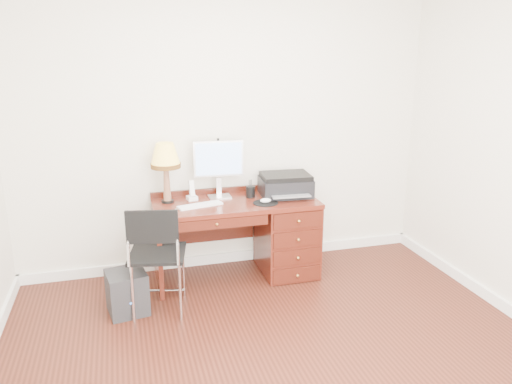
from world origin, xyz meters
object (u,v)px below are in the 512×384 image
object	(u,v)px
desk	(269,232)
phone	(192,194)
monitor	(218,162)
leg_lamp	(165,159)
printer	(285,185)
chair	(158,249)
equipment_box	(127,292)

from	to	relation	value
desk	phone	xyz separation A→B (m)	(-0.70, 0.13, 0.39)
desk	phone	size ratio (longest dim) A/B	8.06
desk	monitor	bearing A→B (deg)	158.16
leg_lamp	phone	xyz separation A→B (m)	(0.22, 0.01, -0.35)
desk	leg_lamp	size ratio (longest dim) A/B	2.74
desk	printer	world-z (taller)	printer
chair	equipment_box	world-z (taller)	chair
printer	equipment_box	bearing A→B (deg)	-158.12
printer	chair	world-z (taller)	printer
chair	printer	bearing A→B (deg)	35.55
phone	equipment_box	size ratio (longest dim) A/B	0.52
leg_lamp	printer	bearing A→B (deg)	-3.45
monitor	phone	distance (m)	0.39
desk	chair	size ratio (longest dim) A/B	1.60
leg_lamp	chair	distance (m)	0.88
desk	equipment_box	size ratio (longest dim) A/B	4.21
monitor	leg_lamp	bearing A→B (deg)	-169.94
leg_lamp	phone	size ratio (longest dim) A/B	2.95
desk	equipment_box	xyz separation A→B (m)	(-1.34, -0.43, -0.23)
printer	chair	size ratio (longest dim) A/B	0.53
desk	printer	distance (m)	0.48
phone	printer	bearing A→B (deg)	-16.64
leg_lamp	equipment_box	world-z (taller)	leg_lamp
phone	desk	bearing A→B (deg)	-22.48
printer	chair	xyz separation A→B (m)	(-1.26, -0.57, -0.29)
desk	phone	distance (m)	0.82
phone	chair	distance (m)	0.79
chair	equipment_box	bearing A→B (deg)	173.59
printer	phone	distance (m)	0.89
leg_lamp	equipment_box	xyz separation A→B (m)	(-0.42, -0.56, -0.97)
phone	equipment_box	bearing A→B (deg)	-150.35
desk	phone	world-z (taller)	phone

